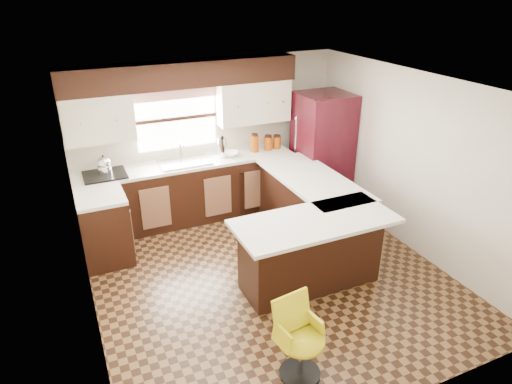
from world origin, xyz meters
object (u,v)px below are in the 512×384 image
peninsula_return (310,252)px  bar_chair (301,341)px  refrigerator (322,151)px  peninsula_long (307,210)px

peninsula_return → bar_chair: 1.46m
peninsula_return → refrigerator: 2.36m
bar_chair → refrigerator: bearing=47.4°
refrigerator → peninsula_return: bearing=-124.5°
peninsula_return → bar_chair: size_ratio=2.03×
refrigerator → bar_chair: refrigerator is taller
peninsula_long → peninsula_return: size_ratio=1.18×
refrigerator → bar_chair: size_ratio=2.28×
peninsula_long → peninsula_return: (-0.53, -0.97, 0.00)m
refrigerator → bar_chair: 3.81m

